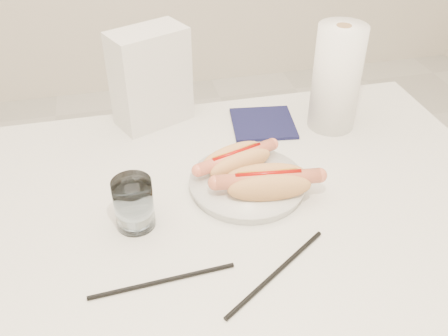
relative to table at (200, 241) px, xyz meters
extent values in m
cube|color=silver|center=(0.00, 0.00, 0.04)|extent=(1.20, 0.80, 0.04)
cylinder|color=silver|center=(0.54, 0.34, -0.34)|extent=(0.04, 0.04, 0.71)
cylinder|color=silver|center=(0.10, 0.06, 0.07)|extent=(0.27, 0.27, 0.02)
ellipsoid|color=#E9A25D|center=(0.10, 0.09, 0.10)|extent=(0.14, 0.07, 0.05)
ellipsoid|color=#E9A25D|center=(0.09, 0.12, 0.10)|extent=(0.14, 0.07, 0.05)
ellipsoid|color=#E9A25D|center=(0.09, 0.10, 0.09)|extent=(0.13, 0.09, 0.02)
cylinder|color=#EC7353|center=(0.09, 0.10, 0.11)|extent=(0.17, 0.07, 0.02)
cylinder|color=#990A05|center=(0.09, 0.10, 0.12)|extent=(0.10, 0.04, 0.01)
ellipsoid|color=tan|center=(0.13, 0.00, 0.10)|extent=(0.15, 0.06, 0.05)
ellipsoid|color=tan|center=(0.13, 0.03, 0.10)|extent=(0.15, 0.06, 0.05)
ellipsoid|color=tan|center=(0.13, 0.02, 0.09)|extent=(0.14, 0.07, 0.03)
cylinder|color=#D46B4B|center=(0.13, 0.02, 0.11)|extent=(0.19, 0.05, 0.03)
cylinder|color=#990A05|center=(0.13, 0.02, 0.12)|extent=(0.12, 0.02, 0.01)
cylinder|color=silver|center=(-0.11, 0.01, 0.11)|extent=(0.07, 0.07, 0.09)
cylinder|color=black|center=(-0.08, -0.13, 0.06)|extent=(0.23, 0.02, 0.01)
cylinder|color=black|center=(0.09, -0.16, 0.06)|extent=(0.20, 0.14, 0.01)
cube|color=silver|center=(-0.04, 0.35, 0.17)|extent=(0.18, 0.15, 0.21)
cube|color=#111236|center=(0.20, 0.27, 0.06)|extent=(0.16, 0.16, 0.01)
cylinder|color=white|center=(0.35, 0.24, 0.18)|extent=(0.13, 0.13, 0.23)
camera|label=1|loc=(-0.11, -0.66, 0.66)|focal=40.28mm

